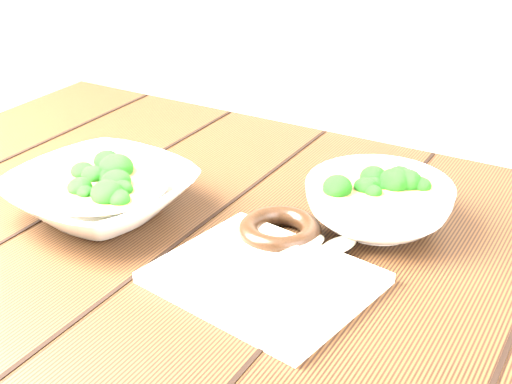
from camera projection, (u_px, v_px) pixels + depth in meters
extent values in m
cube|color=#311E0E|center=(214.00, 242.00, 0.97)|extent=(1.20, 0.80, 0.04)
cube|color=#311E0E|center=(102.00, 257.00, 1.64)|extent=(0.07, 0.07, 0.71)
imported|color=silver|center=(101.00, 194.00, 0.99)|extent=(0.27, 0.27, 0.06)
cylinder|color=olive|center=(100.00, 182.00, 0.98)|extent=(0.19, 0.19, 0.00)
ellipsoid|color=#217219|center=(116.00, 179.00, 0.97)|extent=(0.04, 0.04, 0.03)
ellipsoid|color=#217219|center=(125.00, 170.00, 1.00)|extent=(0.04, 0.04, 0.03)
ellipsoid|color=#217219|center=(107.00, 161.00, 1.03)|extent=(0.04, 0.04, 0.03)
ellipsoid|color=#217219|center=(86.00, 172.00, 0.99)|extent=(0.04, 0.04, 0.03)
ellipsoid|color=#217219|center=(66.00, 181.00, 0.97)|extent=(0.04, 0.04, 0.03)
ellipsoid|color=#217219|center=(71.00, 196.00, 0.93)|extent=(0.04, 0.04, 0.03)
ellipsoid|color=#217219|center=(106.00, 187.00, 0.95)|extent=(0.04, 0.04, 0.03)
imported|color=silver|center=(378.00, 205.00, 0.96)|extent=(0.25, 0.25, 0.06)
cylinder|color=olive|center=(379.00, 191.00, 0.95)|extent=(0.16, 0.16, 0.00)
ellipsoid|color=#217219|center=(395.00, 188.00, 0.94)|extent=(0.03, 0.03, 0.03)
ellipsoid|color=#217219|center=(396.00, 180.00, 0.96)|extent=(0.03, 0.03, 0.03)
ellipsoid|color=#217219|center=(375.00, 172.00, 0.99)|extent=(0.03, 0.03, 0.03)
ellipsoid|color=#217219|center=(364.00, 182.00, 0.96)|extent=(0.03, 0.03, 0.03)
ellipsoid|color=#217219|center=(353.00, 190.00, 0.94)|extent=(0.03, 0.03, 0.03)
ellipsoid|color=#217219|center=(368.00, 203.00, 0.90)|extent=(0.03, 0.03, 0.03)
ellipsoid|color=#217219|center=(392.00, 195.00, 0.92)|extent=(0.03, 0.03, 0.03)
torus|color=black|center=(280.00, 231.00, 0.93)|extent=(0.12, 0.12, 0.03)
cube|color=beige|center=(264.00, 278.00, 0.84)|extent=(0.27, 0.23, 0.01)
cylinder|color=#ADA898|center=(251.00, 269.00, 0.84)|extent=(0.06, 0.15, 0.01)
ellipsoid|color=#ADA898|center=(306.00, 243.00, 0.90)|extent=(0.05, 0.06, 0.01)
cylinder|color=#ADA898|center=(287.00, 272.00, 0.83)|extent=(0.05, 0.15, 0.01)
ellipsoid|color=#ADA898|center=(339.00, 245.00, 0.89)|extent=(0.05, 0.06, 0.01)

